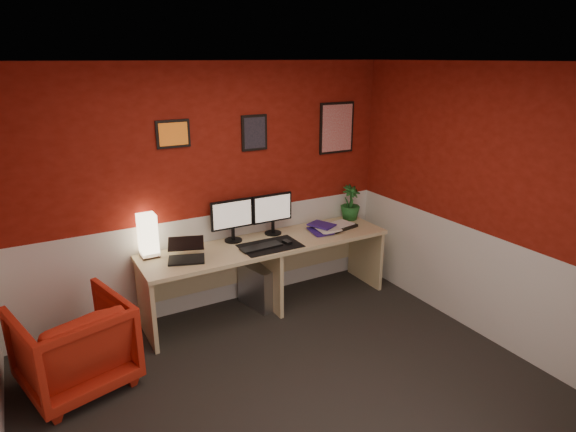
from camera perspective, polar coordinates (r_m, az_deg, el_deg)
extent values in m
cube|color=black|center=(4.05, 1.03, -20.50)|extent=(4.00, 3.50, 0.01)
cube|color=white|center=(3.16, 1.30, 17.65)|extent=(4.00, 3.50, 0.01)
cube|color=maroon|center=(4.92, -9.26, 2.87)|extent=(4.00, 0.01, 2.50)
cube|color=maroon|center=(2.27, 25.40, -18.09)|extent=(4.00, 0.01, 2.50)
cube|color=maroon|center=(4.70, 22.69, 0.93)|extent=(0.01, 3.50, 2.50)
cube|color=silver|center=(5.16, -8.82, -5.20)|extent=(4.00, 0.01, 1.00)
cube|color=silver|center=(4.95, 21.60, -7.39)|extent=(0.01, 3.50, 1.00)
cube|color=#CCB883|center=(5.10, -2.31, -6.92)|extent=(2.60, 0.65, 0.73)
cube|color=#FFE5B2|center=(4.72, -16.12, -2.36)|extent=(0.16, 0.16, 0.40)
cube|color=black|center=(4.58, -11.91, -3.88)|extent=(0.39, 0.33, 0.22)
cube|color=black|center=(4.93, -6.55, 0.22)|extent=(0.45, 0.06, 0.58)
cube|color=black|center=(5.10, -1.80, 0.97)|extent=(0.45, 0.06, 0.58)
cube|color=black|center=(4.86, -2.09, -3.51)|extent=(0.60, 0.38, 0.01)
cube|color=black|center=(4.81, -3.18, -3.64)|extent=(0.43, 0.16, 0.02)
cube|color=black|center=(4.90, -0.12, -3.08)|extent=(0.07, 0.11, 0.03)
imported|color=navy|center=(5.20, 2.75, -1.94)|extent=(0.25, 0.31, 0.03)
imported|color=silver|center=(5.22, 3.31, -1.55)|extent=(0.27, 0.34, 0.02)
imported|color=navy|center=(5.20, 3.36, -1.38)|extent=(0.29, 0.32, 0.03)
cube|color=black|center=(5.41, 6.02, -1.19)|extent=(0.39, 0.31, 0.03)
imported|color=#19591E|center=(5.64, 7.34, 1.56)|extent=(0.25, 0.25, 0.40)
cube|color=#99999E|center=(5.19, -3.54, -8.19)|extent=(0.30, 0.48, 0.45)
imported|color=red|center=(4.31, -23.85, -13.70)|extent=(0.96, 0.97, 0.73)
cube|color=orange|center=(4.68, -13.35, 9.37)|extent=(0.32, 0.02, 0.26)
cube|color=black|center=(4.99, -3.98, 9.73)|extent=(0.28, 0.02, 0.36)
cube|color=red|center=(5.49, 5.73, 10.26)|extent=(0.44, 0.02, 0.56)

